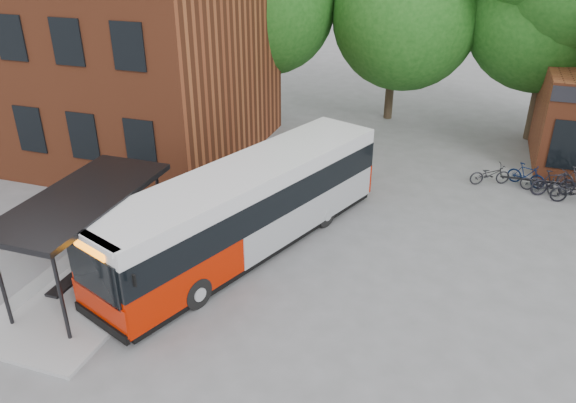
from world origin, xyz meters
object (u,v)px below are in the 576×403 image
(bus_shelter, at_px, (89,241))
(city_bus, at_px, (248,209))
(bicycle_2, at_px, (541,183))
(bicycle_1, at_px, (526,175))
(bicycle_4, at_px, (576,192))
(bicycle_0, at_px, (490,174))
(bicycle_3, at_px, (554,183))

(bus_shelter, height_order, city_bus, bus_shelter)
(bicycle_2, bearing_deg, bicycle_1, 59.71)
(bus_shelter, xyz_separation_m, bicycle_2, (12.66, 10.67, -1.05))
(city_bus, xyz_separation_m, bicycle_4, (10.35, 6.82, -0.93))
(bicycle_2, bearing_deg, bicycle_0, 100.24)
(bicycle_3, xyz_separation_m, bicycle_4, (0.75, -0.46, -0.05))
(bicycle_1, xyz_separation_m, bicycle_3, (0.94, -0.65, 0.07))
(city_bus, relative_size, bicycle_4, 6.14)
(bicycle_4, bearing_deg, bicycle_1, 50.45)
(bicycle_4, bearing_deg, bicycle_3, 52.37)
(bicycle_3, bearing_deg, bicycle_4, -141.75)
(bicycle_0, distance_m, bicycle_1, 1.41)
(bicycle_1, height_order, bicycle_4, bicycle_4)
(bicycle_4, bearing_deg, bicycle_0, 69.66)
(city_bus, height_order, bicycle_0, city_bus)
(bus_shelter, bearing_deg, bicycle_4, 36.19)
(bicycle_3, bearing_deg, bicycle_1, 34.88)
(bus_shelter, bearing_deg, bicycle_0, 45.32)
(city_bus, distance_m, bicycle_2, 11.82)
(bicycle_0, distance_m, bicycle_4, 3.16)
(bicycle_0, distance_m, bicycle_2, 1.90)
(bicycle_1, xyz_separation_m, bicycle_2, (0.52, -0.56, -0.05))
(city_bus, height_order, bicycle_1, city_bus)
(bicycle_2, bearing_deg, bus_shelter, 146.97)
(bicycle_3, bearing_deg, city_bus, 106.87)
(bus_shelter, xyz_separation_m, bicycle_4, (13.82, 10.12, -0.98))
(city_bus, bearing_deg, bicycle_1, 63.52)
(bicycle_2, xyz_separation_m, bicycle_3, (0.42, -0.10, 0.12))
(bicycle_4, bearing_deg, city_bus, 117.22)
(bicycle_2, bearing_deg, city_bus, 145.63)
(city_bus, height_order, bicycle_4, city_bus)
(bicycle_4, bearing_deg, bicycle_2, 58.51)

